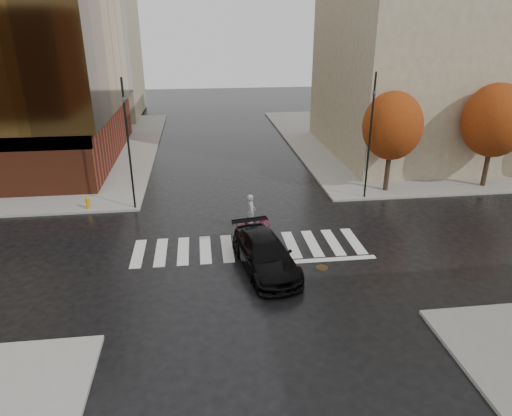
{
  "coord_description": "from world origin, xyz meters",
  "views": [
    {
      "loc": [
        -2.25,
        -20.04,
        10.64
      ],
      "look_at": [
        0.41,
        0.81,
        2.0
      ],
      "focal_mm": 32.0,
      "sensor_mm": 36.0,
      "label": 1
    }
  ],
  "objects": [
    {
      "name": "cyclist",
      "position": [
        0.42,
        2.5,
        0.71
      ],
      "size": [
        1.89,
        0.85,
        2.08
      ],
      "rotation": [
        0.0,
        0.0,
        1.45
      ],
      "color": "maroon",
      "rests_on": "ground"
    },
    {
      "name": "traffic_light_ne",
      "position": [
        8.14,
        6.3,
        4.63
      ],
      "size": [
        0.17,
        0.2,
        7.77
      ],
      "rotation": [
        0.0,
        0.0,
        3.09
      ],
      "color": "black",
      "rests_on": "sidewalk_ne"
    },
    {
      "name": "fire_hydrant",
      "position": [
        -9.08,
        6.5,
        0.56
      ],
      "size": [
        0.26,
        0.26,
        0.74
      ],
      "color": "#C5860B",
      "rests_on": "sidewalk_nw"
    },
    {
      "name": "traffic_light_nw",
      "position": [
        -6.3,
        6.31,
        4.56
      ],
      "size": [
        0.24,
        0.22,
        7.67
      ],
      "rotation": [
        0.0,
        0.0,
        -1.94
      ],
      "color": "black",
      "rests_on": "sidewalk_nw"
    },
    {
      "name": "ground",
      "position": [
        0.0,
        0.0,
        0.0
      ],
      "size": [
        120.0,
        120.0,
        0.0
      ],
      "primitive_type": "plane",
      "color": "black",
      "rests_on": "ground"
    },
    {
      "name": "building_nw_far",
      "position": [
        -16.0,
        37.0,
        10.15
      ],
      "size": [
        14.0,
        12.0,
        20.0
      ],
      "primitive_type": "cube",
      "color": "gray",
      "rests_on": "sidewalk_nw"
    },
    {
      "name": "sedan",
      "position": [
        0.5,
        -1.8,
        0.77
      ],
      "size": [
        3.06,
        5.63,
        1.55
      ],
      "primitive_type": "imported",
      "rotation": [
        0.0,
        0.0,
        0.17
      ],
      "color": "black",
      "rests_on": "ground"
    },
    {
      "name": "tree_ne_a",
      "position": [
        10.0,
        7.4,
        4.46
      ],
      "size": [
        3.8,
        3.8,
        6.5
      ],
      "color": "black",
      "rests_on": "sidewalk_ne"
    },
    {
      "name": "building_ne_tan",
      "position": [
        17.0,
        17.0,
        9.15
      ],
      "size": [
        16.0,
        16.0,
        18.0
      ],
      "primitive_type": "cube",
      "color": "gray",
      "rests_on": "sidewalk_ne"
    },
    {
      "name": "crosswalk",
      "position": [
        0.0,
        0.5,
        0.01
      ],
      "size": [
        12.0,
        3.0,
        0.01
      ],
      "primitive_type": "cube",
      "color": "silver",
      "rests_on": "ground"
    },
    {
      "name": "manhole",
      "position": [
        3.15,
        -2.0,
        0.01
      ],
      "size": [
        0.64,
        0.64,
        0.01
      ],
      "primitive_type": "cylinder",
      "rotation": [
        0.0,
        0.0,
        -0.12
      ],
      "color": "#453318",
      "rests_on": "ground"
    },
    {
      "name": "tree_ne_b",
      "position": [
        17.0,
        7.4,
        4.62
      ],
      "size": [
        4.2,
        4.2,
        6.89
      ],
      "color": "black",
      "rests_on": "sidewalk_ne"
    },
    {
      "name": "sidewalk_ne",
      "position": [
        21.0,
        21.0,
        0.07
      ],
      "size": [
        30.0,
        30.0,
        0.15
      ],
      "primitive_type": "cube",
      "color": "gray",
      "rests_on": "ground"
    }
  ]
}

